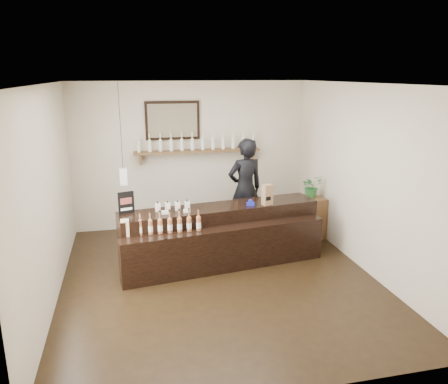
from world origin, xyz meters
TOP-DOWN VIEW (x-y plane):
  - ground at (0.00, 0.00)m, footprint 5.00×5.00m
  - room_shell at (0.00, 0.00)m, footprint 5.00×5.00m
  - back_wall_decor at (-0.15, 2.37)m, footprint 2.66×0.96m
  - counter at (0.17, 0.58)m, footprint 3.25×1.27m
  - promo_sign at (-1.28, 0.65)m, footprint 0.24×0.09m
  - paper_bag at (0.92, 0.61)m, footprint 0.18×0.15m
  - tape_dispenser at (0.65, 0.61)m, footprint 0.13×0.07m
  - side_cabinet at (2.00, 1.31)m, footprint 0.47×0.59m
  - potted_plant at (2.00, 1.31)m, footprint 0.41×0.37m
  - shopkeeper at (0.82, 1.55)m, footprint 0.84×0.64m

SIDE VIEW (x-z plane):
  - ground at x=0.00m, z-range 0.00..0.00m
  - side_cabinet at x=2.00m, z-range 0.00..0.76m
  - counter at x=0.17m, z-range -0.10..0.95m
  - tape_dispenser at x=0.65m, z-range 0.88..0.99m
  - potted_plant at x=2.00m, z-range 0.76..1.17m
  - shopkeeper at x=0.82m, z-range 0.00..2.08m
  - paper_bag at x=0.92m, z-range 0.90..1.23m
  - promo_sign at x=-1.28m, z-range 0.90..1.23m
  - room_shell at x=0.00m, z-range -0.80..4.20m
  - back_wall_decor at x=-0.15m, z-range 0.91..2.60m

